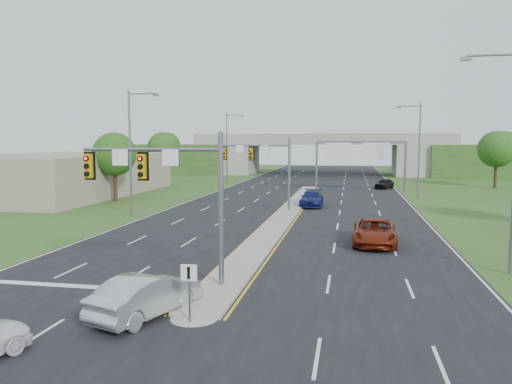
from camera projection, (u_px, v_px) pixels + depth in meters
The scene contains 26 objects.
ground at pixel (222, 288), 22.39m from camera, with size 240.00×240.00×0.00m, color #324F1C.
road at pixel (300, 200), 56.61m from camera, with size 24.00×160.00×0.02m, color black.
median at pixel (286, 214), 44.87m from camera, with size 2.00×54.00×0.16m, color gray.
median_nose at pixel (194, 316), 18.47m from camera, with size 2.00×2.00×0.16m, color gray.
lane_markings at pixel (288, 206), 50.77m from camera, with size 23.72×160.00×0.01m.
signal_mast_near at pixel (171, 183), 22.26m from camera, with size 6.62×0.60×7.00m.
signal_mast_far at pixel (265, 161), 46.70m from camera, with size 6.62×0.60×7.00m.
keep_right_sign at pixel (189, 283), 17.81m from camera, with size 0.60×0.13×2.20m.
sign_gantry at pixel (359, 152), 64.54m from camera, with size 11.58×0.44×6.67m.
overpass at pixel (322, 157), 100.24m from camera, with size 80.00×14.00×8.10m.
lightpole_l_mid at pixel (132, 147), 43.79m from camera, with size 2.85×0.25×11.00m.
lightpole_l_far at pixel (228, 145), 78.01m from camera, with size 2.85×0.25×11.00m.
lightpole_r_near at pixel (512, 151), 24.21m from camera, with size 2.85×0.25×11.00m.
lightpole_r_far at pixel (418, 146), 58.42m from camera, with size 2.85×0.25×11.00m.
tree_l_near at pixel (114, 154), 54.90m from camera, with size 4.80×4.80×7.60m.
tree_l_mid at pixel (163, 148), 80.05m from camera, with size 5.20×5.20×8.12m.
tree_r_mid at pixel (497, 149), 70.80m from camera, with size 5.20×5.20×8.12m.
tree_back_a at pixel (168, 145), 120.73m from camera, with size 6.00×6.00×8.85m.
tree_back_b at pixel (224, 146), 118.18m from camera, with size 5.60×5.60×8.32m.
tree_back_c at pixel (436, 147), 109.29m from camera, with size 5.60×5.60×8.32m.
tree_back_d at pixel (505, 145), 106.67m from camera, with size 6.00×6.00×8.85m.
commercial_building at pixel (59, 175), 61.91m from camera, with size 18.00×30.00×5.00m, color gray.
car_silver at pixel (147, 295), 18.70m from camera, with size 1.69×4.86×1.60m, color #A7AAAF.
car_far_a at pixel (375, 232), 31.79m from camera, with size 2.66×5.77×1.60m, color #681B0A.
car_far_b at pixel (312, 198), 50.69m from camera, with size 2.21×5.45×1.58m, color #0C134C.
car_far_c at pixel (385, 184), 69.86m from camera, with size 1.65×4.11×1.40m, color black.
Camera 1 is at (5.58, -21.18, 6.55)m, focal length 35.00 mm.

